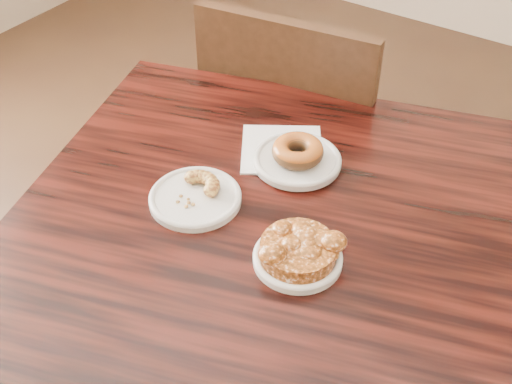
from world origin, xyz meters
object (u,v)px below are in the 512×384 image
Objects in this scene: glazed_donut at (298,151)px; cafe_table at (259,339)px; apple_fritter at (298,247)px; cruller_fragment at (195,191)px; chair_far at (309,139)px.

cafe_table is at bearing -83.97° from glazed_donut.
apple_fritter reaches higher than glazed_donut.
cruller_fragment is at bearing 174.14° from apple_fritter.
chair_far is 0.82m from apple_fritter.
chair_far is 8.98× the size of glazed_donut.
chair_far is 5.36× the size of apple_fritter.
apple_fritter is (0.13, -0.22, -0.00)m from glazed_donut.
cafe_table is 0.97× the size of chair_far.
cruller_fragment is (-0.10, -0.19, -0.01)m from glazed_donut.
chair_far is 0.60m from glazed_donut.
chair_far is (-0.23, 0.60, 0.08)m from cafe_table.
chair_far is at bearing 94.15° from cafe_table.
apple_fritter is at bearing -44.99° from cafe_table.
chair_far reaches higher than glazed_donut.
glazed_donut is 0.60× the size of apple_fritter.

